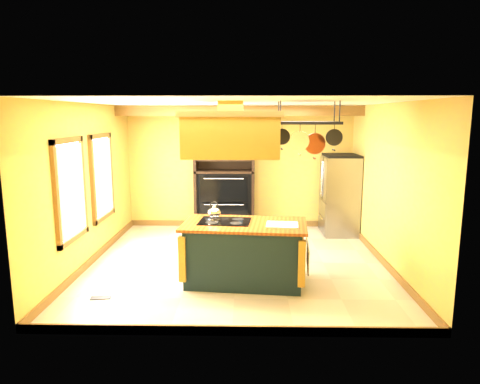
{
  "coord_description": "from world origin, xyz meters",
  "views": [
    {
      "loc": [
        0.19,
        -7.04,
        2.5
      ],
      "look_at": [
        0.04,
        0.3,
        1.18
      ],
      "focal_mm": 32.0,
      "sensor_mm": 36.0,
      "label": 1
    }
  ],
  "objects_px": {
    "range_hood": "(231,133)",
    "refrigerator": "(339,197)",
    "kitchen_island": "(244,252)",
    "hutch": "(225,189)",
    "pot_rack": "(308,129)"
  },
  "relations": [
    {
      "from": "range_hood",
      "to": "refrigerator",
      "type": "xyz_separation_m",
      "value": [
        2.19,
        2.76,
        -1.45
      ]
    },
    {
      "from": "kitchen_island",
      "to": "refrigerator",
      "type": "bearing_deg",
      "value": 59.63
    },
    {
      "from": "range_hood",
      "to": "refrigerator",
      "type": "bearing_deg",
      "value": 51.6
    },
    {
      "from": "hutch",
      "to": "kitchen_island",
      "type": "bearing_deg",
      "value": -81.48
    },
    {
      "from": "range_hood",
      "to": "refrigerator",
      "type": "relative_size",
      "value": 0.88
    },
    {
      "from": "kitchen_island",
      "to": "hutch",
      "type": "distance_m",
      "value": 3.17
    },
    {
      "from": "kitchen_island",
      "to": "range_hood",
      "type": "height_order",
      "value": "range_hood"
    },
    {
      "from": "pot_rack",
      "to": "refrigerator",
      "type": "relative_size",
      "value": 0.58
    },
    {
      "from": "pot_rack",
      "to": "hutch",
      "type": "bearing_deg",
      "value": 113.81
    },
    {
      "from": "range_hood",
      "to": "hutch",
      "type": "relative_size",
      "value": 0.63
    },
    {
      "from": "range_hood",
      "to": "pot_rack",
      "type": "xyz_separation_m",
      "value": [
        1.1,
        0.0,
        0.05
      ]
    },
    {
      "from": "kitchen_island",
      "to": "pot_rack",
      "type": "distance_m",
      "value": 2.05
    },
    {
      "from": "hutch",
      "to": "pot_rack",
      "type": "bearing_deg",
      "value": -66.19
    },
    {
      "from": "range_hood",
      "to": "kitchen_island",
      "type": "bearing_deg",
      "value": 0.27
    },
    {
      "from": "refrigerator",
      "to": "kitchen_island",
      "type": "bearing_deg",
      "value": -125.8
    }
  ]
}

